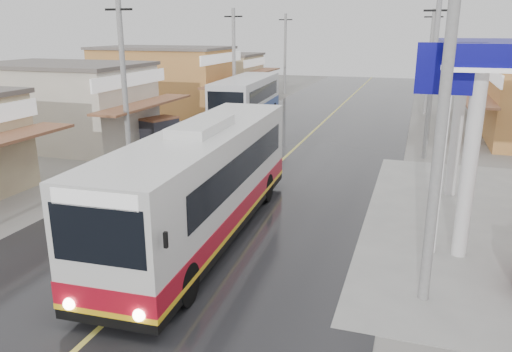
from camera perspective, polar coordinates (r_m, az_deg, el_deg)
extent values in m
plane|color=slate|center=(15.08, -9.44, -9.54)|extent=(120.00, 120.00, 0.00)
cube|color=black|center=(28.47, 4.45, 3.16)|extent=(12.00, 90.00, 0.02)
cube|color=#D8CC4C|center=(28.47, 4.45, 3.18)|extent=(0.15, 90.00, 0.01)
cylinder|color=white|center=(21.34, 21.98, 5.02)|extent=(0.44, 0.44, 5.50)
cylinder|color=white|center=(15.50, 23.17, 0.90)|extent=(0.44, 0.44, 5.50)
cube|color=white|center=(15.38, 20.32, 2.07)|extent=(0.25, 0.25, 6.00)
cube|color=#0A0878|center=(15.00, 21.28, 11.35)|extent=(1.80, 0.30, 1.40)
cube|color=silver|center=(16.00, -6.05, -0.02)|extent=(3.04, 12.06, 2.94)
cube|color=black|center=(16.51, -5.88, -5.25)|extent=(3.06, 12.08, 0.30)
cube|color=#AD0E20|center=(16.33, -5.94, -3.62)|extent=(3.08, 12.10, 0.55)
cube|color=yellow|center=(16.45, -5.90, -4.70)|extent=(3.09, 12.12, 0.14)
cube|color=black|center=(16.36, -5.45, 1.55)|extent=(2.96, 9.58, 1.00)
cube|color=black|center=(10.88, -17.56, -6.46)|extent=(2.20, 0.22, 1.30)
cube|color=black|center=(21.37, -0.29, 5.45)|extent=(2.20, 0.22, 1.10)
cube|color=white|center=(10.61, -17.93, -2.49)|extent=(2.00, 0.21, 0.35)
cube|color=silver|center=(15.62, -6.23, 5.69)|extent=(1.33, 3.04, 0.30)
cylinder|color=black|center=(13.54, -16.84, -10.55)|extent=(0.40, 1.11, 1.10)
cylinder|color=black|center=(12.58, -8.14, -12.13)|extent=(0.40, 1.11, 1.10)
cylinder|color=black|center=(20.18, -4.93, -0.83)|extent=(0.40, 1.11, 1.10)
cylinder|color=black|center=(19.56, 1.11, -1.34)|extent=(0.40, 1.11, 1.10)
sphere|color=#FFF2CC|center=(12.02, -20.53, -13.50)|extent=(0.29, 0.29, 0.28)
sphere|color=#FFF2CC|center=(11.19, -13.20, -15.20)|extent=(0.29, 0.29, 0.28)
cube|color=black|center=(11.87, -22.60, -5.31)|extent=(0.08, 0.08, 0.35)
cube|color=black|center=(10.45, -10.29, -7.20)|extent=(0.08, 0.08, 0.35)
cube|color=silver|center=(35.38, -1.11, 8.97)|extent=(3.27, 9.90, 2.71)
cube|color=navy|center=(35.51, -1.10, 7.50)|extent=(3.32, 9.95, 1.08)
cube|color=black|center=(35.33, -1.11, 9.58)|extent=(3.20, 8.29, 0.97)
cube|color=black|center=(30.74, -3.48, 8.51)|extent=(2.30, 0.28, 1.19)
cylinder|color=black|center=(32.66, -4.70, 5.87)|extent=(0.40, 1.10, 1.08)
cylinder|color=black|center=(31.99, -0.67, 5.70)|extent=(0.40, 1.10, 1.08)
cylinder|color=black|center=(39.19, -1.45, 7.71)|extent=(0.40, 1.10, 1.08)
cylinder|color=black|center=(38.63, 1.96, 7.57)|extent=(0.40, 1.10, 1.08)
imported|color=black|center=(23.05, -9.98, 0.96)|extent=(0.71, 1.86, 0.97)
imported|color=#277734|center=(22.69, -10.32, 2.52)|extent=(0.60, 0.41, 1.61)
cube|color=#26262D|center=(29.37, -10.95, 5.16)|extent=(1.85, 2.27, 1.27)
cube|color=brown|center=(29.24, -11.03, 6.48)|extent=(1.91, 2.33, 0.10)
cylinder|color=black|center=(29.57, -12.76, 3.87)|extent=(0.36, 0.61, 0.59)
cylinder|color=black|center=(30.44, -10.80, 4.34)|extent=(0.36, 0.61, 0.59)
cylinder|color=black|center=(28.50, -11.40, 3.48)|extent=(0.30, 0.59, 0.59)
torus|color=black|center=(21.73, -19.61, -1.78)|extent=(0.78, 0.78, 0.20)
torus|color=black|center=(21.68, -19.66, -1.28)|extent=(0.78, 0.78, 0.20)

